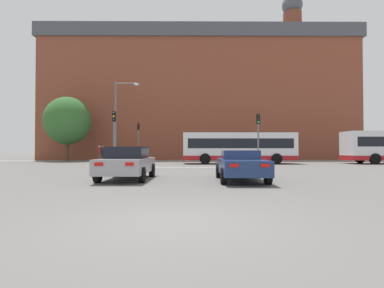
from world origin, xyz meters
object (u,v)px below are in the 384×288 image
Objects in this scene: bus_crossing_lead at (239,147)px; car_roadster_right at (241,165)px; pedestrian_waiting at (243,152)px; pedestrian_walking_west at (103,152)px; traffic_light_near_left at (114,130)px; pedestrian_walking_east at (99,152)px; traffic_light_near_right at (258,131)px; street_lamp_junction at (120,114)px; car_saloon_left at (127,163)px; traffic_light_far_left at (138,136)px.

car_roadster_right is at bearing -8.98° from bus_crossing_lead.
pedestrian_walking_west reaches higher than pedestrian_waiting.
pedestrian_walking_east is (-4.63, 11.60, -1.80)m from traffic_light_near_left.
pedestrian_waiting is (0.75, 10.98, -1.77)m from traffic_light_near_right.
street_lamp_junction reaches higher than bus_crossing_lead.
traffic_light_near_left is at bearing 108.81° from car_saloon_left.
traffic_light_near_left is 16.77m from pedestrian_waiting.
street_lamp_junction is at bearing 96.15° from traffic_light_near_left.
bus_crossing_lead is at bearing 26.76° from traffic_light_near_left.
traffic_light_near_right is 19.36m from pedestrian_walking_west.
traffic_light_near_right is at bearing 52.52° from car_saloon_left.
bus_crossing_lead reaches higher than car_saloon_left.
street_lamp_junction is (-0.20, -8.47, 1.52)m from traffic_light_far_left.
traffic_light_near_right is at bearing -3.10° from pedestrian_walking_west.
traffic_light_near_left reaches higher than pedestrian_waiting.
car_roadster_right is 1.05× the size of traffic_light_near_left.
car_saloon_left is at bearing -164.89° from pedestrian_waiting.
traffic_light_near_left reaches higher than car_saloon_left.
traffic_light_near_right reaches higher than car_saloon_left.
pedestrian_walking_east reaches higher than pedestrian_waiting.
car_saloon_left is 2.51× the size of pedestrian_waiting.
street_lamp_junction is at bearing -32.32° from pedestrian_walking_west.
traffic_light_near_right is 2.33× the size of pedestrian_walking_west.
pedestrian_walking_east is at bearing 111.75° from traffic_light_near_left.
traffic_light_near_right is at bearing -145.95° from pedestrian_waiting.
bus_crossing_lead is 11.45m from street_lamp_junction.
car_roadster_right is at bearing -152.41° from pedestrian_waiting.
pedestrian_walking_west is (-15.58, 11.36, -1.75)m from traffic_light_near_right.
bus_crossing_lead is at bearing 99.23° from traffic_light_near_right.
car_saloon_left reaches higher than car_roadster_right.
traffic_light_near_left is (-3.10, 9.74, 2.14)m from car_saloon_left.
traffic_light_far_left reaches higher than pedestrian_walking_east.
traffic_light_near_left is at bearing -89.23° from traffic_light_far_left.
traffic_light_near_right is 2.37× the size of pedestrian_waiting.
car_roadster_right is 2.52× the size of pedestrian_walking_west.
street_lamp_junction reaches higher than car_saloon_left.
traffic_light_far_left is 0.60× the size of street_lamp_junction.
traffic_light_far_left reaches higher than traffic_light_near_right.
pedestrian_walking_west is at bearing 109.79° from traffic_light_near_left.
traffic_light_far_left is at bearing 88.63° from street_lamp_junction.
car_saloon_left is 14.07m from street_lamp_junction.
street_lamp_junction is 4.12× the size of pedestrian_walking_west.
traffic_light_near_left is at bearing -63.24° from bus_crossing_lead.
bus_crossing_lead is 5.88× the size of pedestrian_walking_west.
traffic_light_far_left is 12.38m from pedestrian_waiting.
pedestrian_walking_east is (-12.69, 21.89, 0.43)m from car_roadster_right.
car_saloon_left is 1.03× the size of traffic_light_near_left.
car_roadster_right is 23.72m from traffic_light_far_left.
pedestrian_walking_west is at bearing 120.48° from car_roadster_right.
traffic_light_far_left is at bearing 126.42° from pedestrian_waiting.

